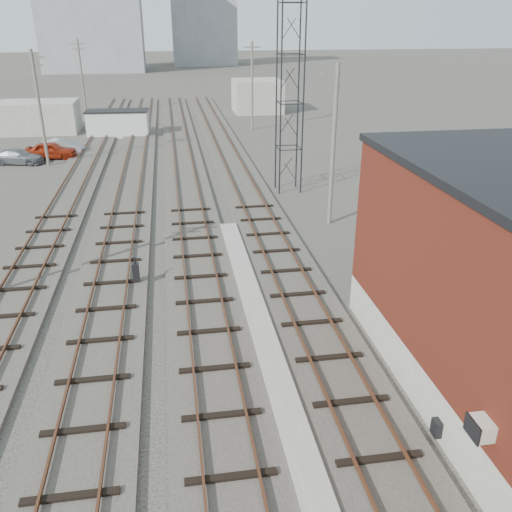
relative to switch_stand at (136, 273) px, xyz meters
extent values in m
plane|color=#282621|center=(4.38, 38.56, -0.61)|extent=(320.00, 320.00, 0.00)
cube|color=#332D28|center=(6.88, 17.56, -0.51)|extent=(3.20, 90.00, 0.20)
cube|color=#4C2816|center=(6.16, 17.56, -0.28)|extent=(0.07, 90.00, 0.12)
cube|color=#4C2816|center=(7.60, 17.56, -0.28)|extent=(0.07, 90.00, 0.12)
cube|color=#332D28|center=(2.88, 17.56, -0.51)|extent=(3.20, 90.00, 0.20)
cube|color=#4C2816|center=(2.16, 17.56, -0.28)|extent=(0.07, 90.00, 0.12)
cube|color=#4C2816|center=(3.60, 17.56, -0.28)|extent=(0.07, 90.00, 0.12)
cube|color=#332D28|center=(-1.12, 17.56, -0.51)|extent=(3.20, 90.00, 0.20)
cube|color=#4C2816|center=(-1.84, 17.56, -0.28)|extent=(0.07, 90.00, 0.12)
cube|color=#4C2816|center=(-0.40, 17.56, -0.28)|extent=(0.07, 90.00, 0.12)
cube|color=#332D28|center=(-5.12, 17.56, -0.51)|extent=(3.20, 90.00, 0.20)
cube|color=#4C2816|center=(-5.84, 17.56, -0.28)|extent=(0.07, 90.00, 0.12)
cube|color=#4C2816|center=(-4.40, 17.56, -0.28)|extent=(0.07, 90.00, 0.12)
cube|color=gray|center=(4.88, -7.44, -0.48)|extent=(0.90, 28.00, 0.26)
cube|color=gray|center=(11.88, -9.44, 0.14)|extent=(6.00, 12.00, 1.50)
cube|color=beige|center=(8.66, -13.44, 1.64)|extent=(0.45, 0.62, 0.45)
cube|color=black|center=(8.78, -11.44, -0.11)|extent=(0.20, 0.35, 0.50)
cylinder|color=black|center=(9.13, 12.81, 6.89)|extent=(0.10, 0.10, 15.00)
cylinder|color=black|center=(10.63, 12.81, 6.89)|extent=(0.10, 0.10, 15.00)
cylinder|color=black|center=(9.13, 14.31, 6.89)|extent=(0.10, 0.10, 15.00)
cylinder|color=black|center=(10.63, 14.31, 6.89)|extent=(0.10, 0.10, 15.00)
cylinder|color=#595147|center=(-8.12, 23.56, 3.89)|extent=(0.24, 0.24, 9.00)
cube|color=#595147|center=(-8.12, 23.56, 7.79)|extent=(1.80, 0.12, 0.12)
cube|color=#595147|center=(-8.12, 23.56, 7.19)|extent=(1.40, 0.12, 0.12)
cylinder|color=#595147|center=(-8.12, 48.56, 3.89)|extent=(0.24, 0.24, 9.00)
cube|color=#595147|center=(-8.12, 48.56, 7.79)|extent=(1.80, 0.12, 0.12)
cube|color=#595147|center=(-8.12, 48.56, 7.19)|extent=(1.40, 0.12, 0.12)
cylinder|color=#595147|center=(10.88, 6.56, 3.89)|extent=(0.24, 0.24, 9.00)
cube|color=#595147|center=(10.88, 6.56, 7.79)|extent=(1.80, 0.12, 0.12)
cube|color=#595147|center=(10.88, 6.56, 7.19)|extent=(1.40, 0.12, 0.12)
cylinder|color=#595147|center=(10.88, 36.56, 3.89)|extent=(0.24, 0.24, 9.00)
cube|color=#595147|center=(10.88, 36.56, 7.79)|extent=(1.80, 0.12, 0.12)
cube|color=#595147|center=(10.88, 36.56, 7.19)|extent=(1.40, 0.12, 0.12)
cube|color=gray|center=(-13.62, 113.56, 14.39)|extent=(22.00, 14.00, 30.00)
cube|color=gray|center=(12.38, 128.56, 12.39)|extent=(16.00, 12.00, 26.00)
cube|color=gray|center=(-11.62, 38.56, 0.99)|extent=(8.00, 5.00, 3.20)
cube|color=gray|center=(13.38, 48.56, 1.39)|extent=(6.00, 6.00, 4.00)
cube|color=black|center=(0.00, 0.00, -0.01)|extent=(0.30, 0.30, 0.99)
cylinder|color=black|center=(0.00, 0.00, 0.63)|extent=(0.08, 0.08, 0.30)
cube|color=silver|center=(-3.22, 35.05, 0.65)|extent=(6.14, 2.79, 2.51)
cube|color=black|center=(-3.22, 35.05, 1.96)|extent=(6.35, 3.00, 0.12)
imported|color=maroon|center=(-8.25, 25.96, 0.11)|extent=(4.30, 1.99, 1.42)
imported|color=#9C9FA3|center=(-7.69, 28.00, 0.02)|extent=(3.91, 1.80, 1.24)
imported|color=slate|center=(-10.63, 24.43, 0.00)|extent=(4.45, 2.59, 1.21)
camera|label=1|loc=(1.86, -22.50, 10.45)|focal=38.00mm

